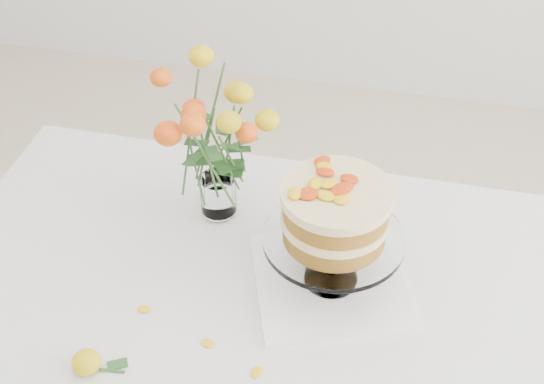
{
  "coord_description": "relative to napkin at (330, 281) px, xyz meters",
  "views": [
    {
      "loc": [
        0.18,
        -0.91,
        1.84
      ],
      "look_at": [
        -0.06,
        0.17,
        0.9
      ],
      "focal_mm": 50.0,
      "sensor_mm": 36.0,
      "label": 1
    }
  ],
  "objects": [
    {
      "name": "stray_petal_b",
      "position": [
        -0.09,
        -0.24,
        -0.0
      ],
      "size": [
        0.03,
        0.02,
        0.0
      ],
      "primitive_type": "ellipsoid",
      "color": "yellow",
      "rests_on": "table"
    },
    {
      "name": "loose_rose_near",
      "position": [
        -0.38,
        -0.3,
        0.02
      ],
      "size": [
        0.09,
        0.05,
        0.04
      ],
      "rotation": [
        0.0,
        0.0,
        0.11
      ],
      "color": "gold",
      "rests_on": "table"
    },
    {
      "name": "napkin",
      "position": [
        0.0,
        0.0,
        0.0
      ],
      "size": [
        0.37,
        0.37,
        0.01
      ],
      "primitive_type": "cube",
      "rotation": [
        0.0,
        0.0,
        0.35
      ],
      "color": "white",
      "rests_on": "table"
    },
    {
      "name": "stray_petal_d",
      "position": [
        -0.33,
        -0.15,
        -0.0
      ],
      "size": [
        0.03,
        0.02,
        0.0
      ],
      "primitive_type": "ellipsoid",
      "color": "yellow",
      "rests_on": "table"
    },
    {
      "name": "table",
      "position": [
        -0.07,
        -0.1,
        -0.09
      ],
      "size": [
        1.43,
        0.93,
        0.76
      ],
      "color": "tan",
      "rests_on": "ground"
    },
    {
      "name": "rose_vase",
      "position": [
        -0.27,
        0.15,
        0.22
      ],
      "size": [
        0.32,
        0.32,
        0.38
      ],
      "rotation": [
        0.0,
        0.0,
        -0.35
      ],
      "color": "white",
      "rests_on": "table"
    },
    {
      "name": "cake_stand",
      "position": [
        -0.0,
        0.0,
        0.16
      ],
      "size": [
        0.26,
        0.26,
        0.24
      ],
      "rotation": [
        0.0,
        0.0,
        0.37
      ],
      "color": "white",
      "rests_on": "napkin"
    },
    {
      "name": "stray_petal_a",
      "position": [
        -0.19,
        -0.2,
        -0.0
      ],
      "size": [
        0.03,
        0.02,
        0.0
      ],
      "primitive_type": "ellipsoid",
      "color": "yellow",
      "rests_on": "table"
    }
  ]
}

